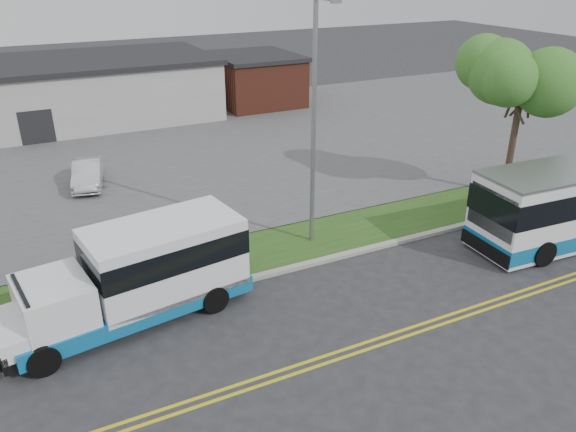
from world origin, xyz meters
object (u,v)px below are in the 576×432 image
tree_east (526,68)px  pedestrian (122,277)px  parked_car_a (88,173)px  streetlight_near (315,119)px  shuttle_bus (143,270)px

tree_east → pedestrian: 19.60m
pedestrian → parked_car_a: bearing=-130.4°
tree_east → streetlight_near: bearing=-178.6°
tree_east → streetlight_near: 11.05m
streetlight_near → shuttle_bus: 8.40m
streetlight_near → shuttle_bus: streetlight_near is taller
tree_east → pedestrian: bearing=-176.7°
shuttle_bus → pedestrian: bearing=104.5°
streetlight_near → parked_car_a: size_ratio=2.43×
streetlight_near → pedestrian: bearing=-174.0°
pedestrian → streetlight_near: bearing=148.3°
pedestrian → parked_car_a: pedestrian is taller
streetlight_near → pedestrian: size_ratio=6.07×
streetlight_near → shuttle_bus: size_ratio=1.16×
shuttle_bus → pedestrian: size_ratio=5.25×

